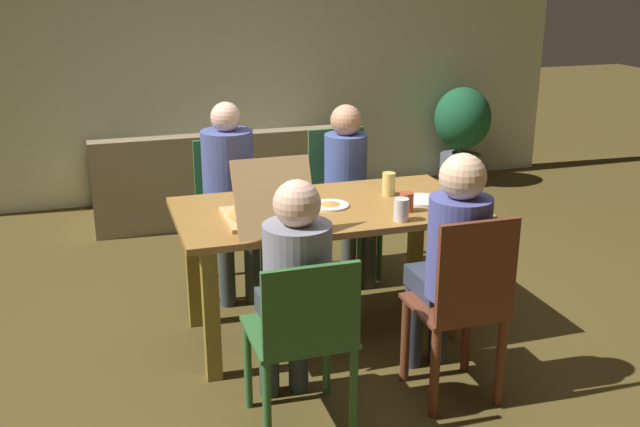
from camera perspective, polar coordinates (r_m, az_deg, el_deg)
ground_plane at (r=4.41m, az=0.39°, el=-9.06°), size 20.00×20.00×0.00m
back_wall at (r=6.81m, az=-7.45°, el=13.76°), size 6.52×0.12×2.98m
dining_table at (r=4.14m, az=0.41°, el=-1.02°), size 1.66×0.87×0.77m
chair_0 at (r=5.12m, az=1.59°, el=1.55°), size 0.42×0.44×0.98m
person_0 at (r=4.93m, az=2.22°, el=2.71°), size 0.29×0.48×1.18m
chair_1 at (r=3.59m, az=10.99°, el=-7.06°), size 0.42×0.41×0.97m
person_1 at (r=3.62m, az=10.16°, el=-3.03°), size 0.30×0.50×1.24m
chair_2 at (r=4.93m, az=-7.21°, el=0.56°), size 0.40×0.46×0.96m
person_2 at (r=4.73m, az=-6.98°, el=2.35°), size 0.33×0.49×1.25m
chair_3 at (r=3.29m, az=-1.27°, el=-9.34°), size 0.45×0.45×0.88m
person_3 at (r=3.33m, az=-1.99°, el=-5.21°), size 0.31×0.48×1.19m
pizza_box_0 at (r=3.85m, az=-4.34°, el=0.11°), size 0.40×0.57×0.38m
plate_0 at (r=4.24m, az=7.90°, el=1.06°), size 0.24×0.24×0.01m
plate_1 at (r=4.10m, az=0.77°, el=0.69°), size 0.21×0.21×0.03m
drinking_glass_0 at (r=3.88m, az=6.30°, el=0.29°), size 0.08×0.08×0.12m
drinking_glass_1 at (r=4.31m, az=5.33°, el=2.29°), size 0.08×0.08×0.13m
drinking_glass_2 at (r=4.04m, az=6.72°, el=0.89°), size 0.07×0.07×0.11m
couch at (r=6.39m, az=-7.93°, el=2.27°), size 2.07×0.86×0.77m
potted_plant at (r=7.32m, az=10.91°, el=6.45°), size 0.54×0.54×0.95m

